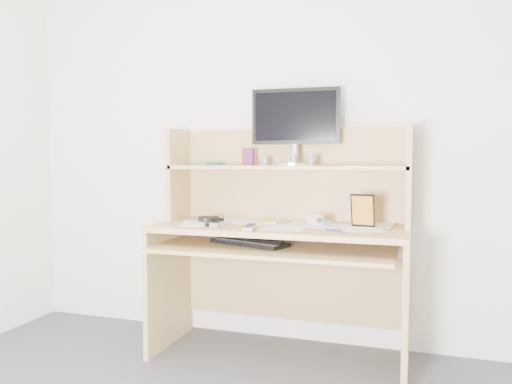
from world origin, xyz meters
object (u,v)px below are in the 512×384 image
(tv_remote, at_px, (249,228))
(monitor, at_px, (295,124))
(keyboard, at_px, (250,242))
(desk, at_px, (283,233))
(game_case, at_px, (363,210))

(tv_remote, height_order, monitor, monitor)
(monitor, bearing_deg, keyboard, -125.64)
(desk, height_order, tv_remote, desk)
(game_case, distance_m, monitor, 0.64)
(desk, bearing_deg, game_case, -6.04)
(desk, height_order, game_case, desk)
(desk, xyz_separation_m, monitor, (0.05, 0.11, 0.62))
(game_case, bearing_deg, tv_remote, -144.14)
(tv_remote, relative_size, game_case, 1.04)
(keyboard, relative_size, monitor, 0.91)
(desk, relative_size, tv_remote, 7.61)
(keyboard, relative_size, tv_remote, 2.56)
(keyboard, xyz_separation_m, monitor, (0.19, 0.28, 0.65))
(keyboard, bearing_deg, tv_remote, -51.53)
(game_case, xyz_separation_m, monitor, (-0.41, 0.15, 0.47))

